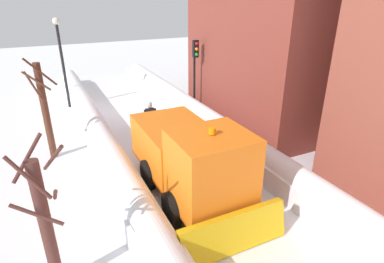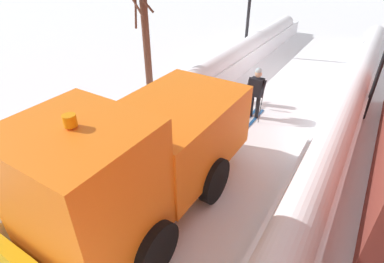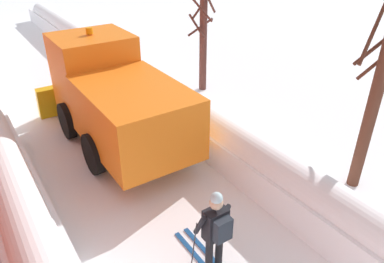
{
  "view_description": "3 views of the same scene",
  "coord_description": "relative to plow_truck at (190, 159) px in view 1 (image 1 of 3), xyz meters",
  "views": [
    {
      "loc": [
        4.48,
        18.07,
        6.44
      ],
      "look_at": [
        -0.37,
        8.07,
        1.58
      ],
      "focal_mm": 29.46,
      "sensor_mm": 36.0,
      "label": 1
    },
    {
      "loc": [
        -2.98,
        13.51,
        5.21
      ],
      "look_at": [
        0.22,
        8.38,
        1.43
      ],
      "focal_mm": 28.22,
      "sensor_mm": 36.0,
      "label": 2
    },
    {
      "loc": [
        -2.86,
        0.72,
        5.66
      ],
      "look_at": [
        1.07,
        6.64,
        1.66
      ],
      "focal_mm": 34.3,
      "sensor_mm": 36.0,
      "label": 3
    }
  ],
  "objects": [
    {
      "name": "snowbank_right",
      "position": [
        2.06,
        0.16,
        -0.89
      ],
      "size": [
        1.1,
        36.0,
        1.26
      ],
      "color": "white",
      "rests_on": "ground"
    },
    {
      "name": "snowbank_left",
      "position": [
        -3.16,
        0.16,
        -0.89
      ],
      "size": [
        1.1,
        36.0,
        1.26
      ],
      "color": "white",
      "rests_on": "ground"
    },
    {
      "name": "ground_plane",
      "position": [
        -0.55,
        0.16,
        -1.48
      ],
      "size": [
        80.0,
        80.0,
        0.0
      ],
      "primitive_type": "plane",
      "color": "white"
    },
    {
      "name": "street_lamp",
      "position": [
        2.69,
        -11.79,
        1.85
      ],
      "size": [
        0.4,
        0.4,
        5.26
      ],
      "color": "black",
      "rests_on": "ground"
    },
    {
      "name": "skier",
      "position": [
        -0.43,
        -5.38,
        -0.48
      ],
      "size": [
        0.62,
        1.8,
        1.81
      ],
      "color": "black",
      "rests_on": "ground"
    },
    {
      "name": "plow_truck",
      "position": [
        0.0,
        0.0,
        0.0
      ],
      "size": [
        3.2,
        5.98,
        3.12
      ],
      "color": "orange",
      "rests_on": "ground"
    },
    {
      "name": "bare_tree_mid",
      "position": [
        4.41,
        1.92,
        0.39
      ],
      "size": [
        1.21,
        1.29,
        3.86
      ],
      "color": "#502B25",
      "rests_on": "ground"
    },
    {
      "name": "traffic_light_pole",
      "position": [
        -3.74,
        -7.21,
        1.48
      ],
      "size": [
        0.28,
        0.42,
        4.21
      ],
      "color": "black",
      "rests_on": "ground"
    },
    {
      "name": "bare_tree_near",
      "position": [
        4.05,
        -5.17,
        0.66
      ],
      "size": [
        1.19,
        0.74,
        4.35
      ],
      "color": "#512C1F",
      "rests_on": "ground"
    }
  ]
}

